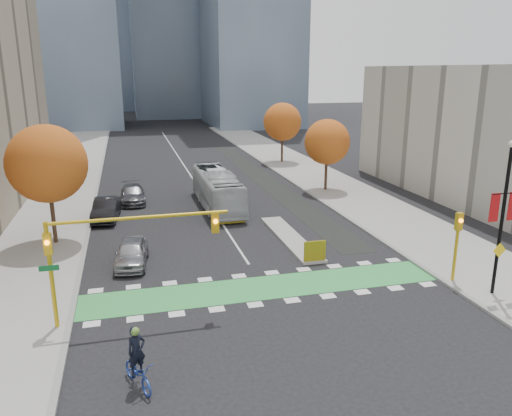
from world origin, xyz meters
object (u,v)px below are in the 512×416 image
hazard_board (315,251)px  cyclist (138,367)px  tree_west (47,164)px  parked_car_a (132,253)px  tree_east_near (327,142)px  traffic_signal_west (108,242)px  banner_lamppost (503,212)px  parked_car_c (133,194)px  tree_east_far (282,122)px  traffic_signal_east (457,237)px  parked_car_b (106,209)px  bus (217,189)px

hazard_board → cyclist: (-10.99, -10.12, 0.03)m
tree_west → parked_car_a: tree_west is taller
tree_east_near → traffic_signal_west: tree_east_near is taller
banner_lamppost → parked_car_a: (-18.48, 9.32, -3.82)m
parked_car_a → parked_car_c: (0.39, 15.41, -0.02)m
tree_east_far → traffic_signal_east: 38.64m
traffic_signal_east → cyclist: size_ratio=1.64×
tree_west → parked_car_b: (3.24, 5.23, -4.76)m
cyclist → parked_car_a: size_ratio=0.54×
tree_east_far → parked_car_a: (-19.48, -31.18, -4.45)m
traffic_signal_west → parked_car_b: bearing=92.7°
cyclist → hazard_board: bearing=19.5°
bus → hazard_board: bearing=-77.0°
tree_east_near → parked_car_b: (-20.76, -4.77, -4.01)m
banner_lamppost → cyclist: (-18.49, -3.41, -3.78)m
tree_east_far → parked_car_c: tree_east_far is taller
tree_west → traffic_signal_west: size_ratio=0.96×
banner_lamppost → parked_car_b: (-20.26, 19.73, -3.76)m
cyclist → parked_car_b: 23.22m
hazard_board → banner_lamppost: size_ratio=0.17×
hazard_board → parked_car_c: 20.91m
parked_car_b → parked_car_c: size_ratio=0.98×
hazard_board → cyclist: cyclist is taller
tree_east_near → banner_lamppost: 24.51m
traffic_signal_east → parked_car_b: traffic_signal_east is taller
tree_east_near → tree_east_far: (0.50, 16.00, 0.38)m
cyclist → parked_car_c: cyclist is taller
tree_west → tree_east_near: tree_west is taller
parked_car_c → traffic_signal_east: bearing=-53.3°
parked_car_a → parked_car_b: size_ratio=0.89×
traffic_signal_east → parked_car_c: (-17.10, 22.74, -1.97)m
parked_car_c → bus: bearing=-26.2°
tree_east_near → bus: size_ratio=0.62×
tree_east_near → traffic_signal_east: bearing=-93.8°
banner_lamppost → parked_car_b: bearing=135.8°
traffic_signal_west → traffic_signal_east: size_ratio=2.08×
hazard_board → parked_car_a: (-10.98, 2.62, -0.01)m
tree_east_far → banner_lamppost: 40.52m
bus → parked_car_c: 7.98m
traffic_signal_west → parked_car_a: (0.95, 7.33, -3.25)m
parked_car_c → traffic_signal_west: bearing=-93.6°
tree_east_near → parked_car_a: (-18.98, -15.18, -4.08)m
traffic_signal_east → parked_car_a: 19.05m
tree_east_near → banner_lamppost: bearing=-91.2°
traffic_signal_east → banner_lamppost: 2.92m
tree_east_near → parked_car_c: 19.04m
traffic_signal_west → tree_east_near: bearing=48.5°
tree_east_far → hazard_board: bearing=-104.1°
tree_west → tree_east_far: (24.50, 26.00, -0.38)m
tree_east_near → tree_east_far: 16.01m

